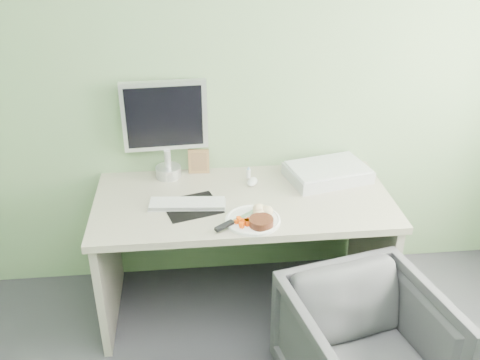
{
  "coord_description": "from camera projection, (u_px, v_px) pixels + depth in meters",
  "views": [
    {
      "loc": [
        -0.27,
        -0.85,
        2.17
      ],
      "look_at": [
        -0.03,
        1.5,
        0.91
      ],
      "focal_mm": 40.0,
      "sensor_mm": 36.0,
      "label": 1
    }
  ],
  "objects": [
    {
      "name": "steak_knife",
      "position": [
        231.0,
        222.0,
        2.62
      ],
      "size": [
        0.24,
        0.19,
        0.02
      ],
      "rotation": [
        0.0,
        0.0,
        0.65
      ],
      "color": "silver",
      "rests_on": "plate"
    },
    {
      "name": "photo_frame",
      "position": [
        199.0,
        161.0,
        3.1
      ],
      "size": [
        0.12,
        0.02,
        0.15
      ],
      "primitive_type": "cube",
      "rotation": [
        0.0,
        0.0,
        -0.05
      ],
      "color": "#996E47",
      "rests_on": "desk"
    },
    {
      "name": "steak",
      "position": [
        261.0,
        222.0,
        2.61
      ],
      "size": [
        0.13,
        0.13,
        0.04
      ],
      "primitive_type": "cylinder",
      "rotation": [
        0.0,
        0.0,
        -0.13
      ],
      "color": "black",
      "rests_on": "plate"
    },
    {
      "name": "desk_chair",
      "position": [
        365.0,
        351.0,
        2.47
      ],
      "size": [
        0.8,
        0.82,
        0.62
      ],
      "primitive_type": "imported",
      "rotation": [
        0.0,
        0.0,
        0.22
      ],
      "color": "#333438",
      "rests_on": "floor"
    },
    {
      "name": "wall_back",
      "position": [
        236.0,
        66.0,
        2.91
      ],
      "size": [
        3.5,
        0.0,
        3.5
      ],
      "primitive_type": "plane",
      "rotation": [
        1.57,
        0.0,
        0.0
      ],
      "color": "gray",
      "rests_on": "floor"
    },
    {
      "name": "mousepad",
      "position": [
        192.0,
        206.0,
        2.8
      ],
      "size": [
        0.34,
        0.31,
        0.0
      ],
      "primitive_type": "cube",
      "rotation": [
        0.0,
        0.0,
        0.29
      ],
      "color": "black",
      "rests_on": "desk"
    },
    {
      "name": "keyboard",
      "position": [
        187.0,
        203.0,
        2.8
      ],
      "size": [
        0.4,
        0.15,
        0.02
      ],
      "primitive_type": "cube",
      "rotation": [
        0.0,
        0.0,
        -0.09
      ],
      "color": "white",
      "rests_on": "desk"
    },
    {
      "name": "monitor",
      "position": [
        165.0,
        124.0,
        2.97
      ],
      "size": [
        0.47,
        0.15,
        0.56
      ],
      "rotation": [
        0.0,
        0.0,
        0.06
      ],
      "color": "silver",
      "rests_on": "desk"
    },
    {
      "name": "scanner",
      "position": [
        328.0,
        173.0,
        3.06
      ],
      "size": [
        0.5,
        0.39,
        0.07
      ],
      "primitive_type": "cube",
      "rotation": [
        0.0,
        0.0,
        0.23
      ],
      "color": "#B0B4B8",
      "rests_on": "desk"
    },
    {
      "name": "plate",
      "position": [
        253.0,
        220.0,
        2.67
      ],
      "size": [
        0.28,
        0.28,
        0.01
      ],
      "primitive_type": "cylinder",
      "color": "white",
      "rests_on": "desk"
    },
    {
      "name": "carrot_heap",
      "position": [
        244.0,
        221.0,
        2.61
      ],
      "size": [
        0.09,
        0.08,
        0.05
      ],
      "primitive_type": "cube",
      "rotation": [
        0.0,
        0.0,
        -0.37
      ],
      "color": "#FF4B05",
      "rests_on": "plate"
    },
    {
      "name": "eyedrop_bottle",
      "position": [
        248.0,
        172.0,
        3.08
      ],
      "size": [
        0.02,
        0.02,
        0.07
      ],
      "color": "white",
      "rests_on": "desk"
    },
    {
      "name": "desk",
      "position": [
        243.0,
        227.0,
        2.96
      ],
      "size": [
        1.6,
        0.75,
        0.73
      ],
      "color": "#ABA08F",
      "rests_on": "floor"
    },
    {
      "name": "computer_mouse",
      "position": [
        252.0,
        182.0,
        3.01
      ],
      "size": [
        0.09,
        0.11,
        0.03
      ],
      "primitive_type": "ellipsoid",
      "rotation": [
        0.0,
        0.0,
        -0.4
      ],
      "color": "white",
      "rests_on": "desk"
    },
    {
      "name": "potato_pile",
      "position": [
        259.0,
        209.0,
        2.68
      ],
      "size": [
        0.13,
        0.1,
        0.07
      ],
      "primitive_type": "ellipsoid",
      "rotation": [
        0.0,
        0.0,
        -0.04
      ],
      "color": "tan",
      "rests_on": "plate"
    }
  ]
}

